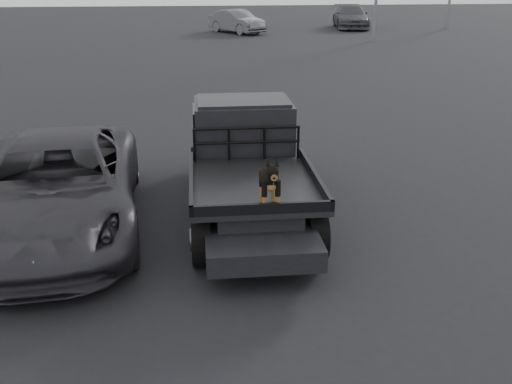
{
  "coord_description": "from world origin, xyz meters",
  "views": [
    {
      "loc": [
        -1.3,
        -7.13,
        3.97
      ],
      "look_at": [
        -0.59,
        -0.41,
        1.3
      ],
      "focal_mm": 40.0,
      "sensor_mm": 36.0,
      "label": 1
    }
  ],
  "objects_px": {
    "flatbed_ute": "(248,189)",
    "distant_car_a": "(237,21)",
    "parked_suv": "(58,186)",
    "dog": "(269,182)",
    "distant_car_b": "(351,17)"
  },
  "relations": [
    {
      "from": "flatbed_ute",
      "to": "distant_car_b",
      "type": "height_order",
      "value": "distant_car_b"
    },
    {
      "from": "flatbed_ute",
      "to": "distant_car_a",
      "type": "xyz_separation_m",
      "value": [
        1.98,
        29.24,
        0.26
      ]
    },
    {
      "from": "flatbed_ute",
      "to": "parked_suv",
      "type": "bearing_deg",
      "value": -174.34
    },
    {
      "from": "dog",
      "to": "distant_car_b",
      "type": "distance_m",
      "value": 34.92
    },
    {
      "from": "parked_suv",
      "to": "distant_car_b",
      "type": "distance_m",
      "value": 34.48
    },
    {
      "from": "parked_suv",
      "to": "dog",
      "type": "bearing_deg",
      "value": -31.88
    },
    {
      "from": "dog",
      "to": "flatbed_ute",
      "type": "bearing_deg",
      "value": 93.53
    },
    {
      "from": "dog",
      "to": "parked_suv",
      "type": "xyz_separation_m",
      "value": [
        -3.17,
        1.59,
        -0.55
      ]
    },
    {
      "from": "dog",
      "to": "distant_car_a",
      "type": "height_order",
      "value": "dog"
    },
    {
      "from": "flatbed_ute",
      "to": "parked_suv",
      "type": "xyz_separation_m",
      "value": [
        -3.06,
        -0.3,
        0.28
      ]
    },
    {
      "from": "dog",
      "to": "distant_car_b",
      "type": "height_order",
      "value": "dog"
    },
    {
      "from": "distant_car_a",
      "to": "distant_car_b",
      "type": "distance_m",
      "value": 8.47
    },
    {
      "from": "flatbed_ute",
      "to": "distant_car_a",
      "type": "height_order",
      "value": "distant_car_a"
    },
    {
      "from": "parked_suv",
      "to": "flatbed_ute",
      "type": "bearing_deg",
      "value": 0.42
    },
    {
      "from": "dog",
      "to": "distant_car_a",
      "type": "bearing_deg",
      "value": 86.57
    }
  ]
}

